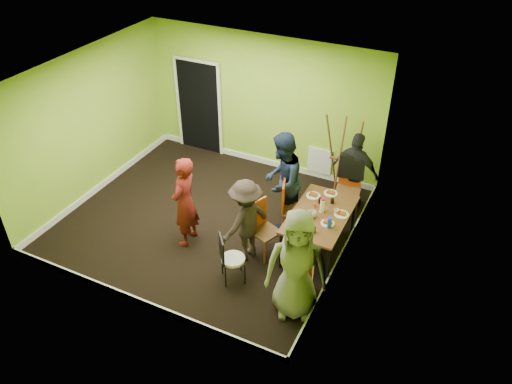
# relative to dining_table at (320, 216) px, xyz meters

# --- Properties ---
(ground) EXTENTS (5.00, 5.00, 0.00)m
(ground) POSITION_rel_dining_table_xyz_m (-2.05, -0.11, -0.70)
(ground) COLOR black
(ground) RESTS_ON ground
(room_walls) EXTENTS (5.04, 4.54, 2.82)m
(room_walls) POSITION_rel_dining_table_xyz_m (-2.07, -0.06, 0.29)
(room_walls) COLOR #8DBB30
(room_walls) RESTS_ON ground
(dining_table) EXTENTS (0.90, 1.50, 0.75)m
(dining_table) POSITION_rel_dining_table_xyz_m (0.00, 0.00, 0.00)
(dining_table) COLOR black
(dining_table) RESTS_ON ground
(chair_left_far) EXTENTS (0.55, 0.55, 1.05)m
(chair_left_far) POSITION_rel_dining_table_xyz_m (-0.61, 0.21, -0.11)
(chair_left_far) COLOR #CC4B13
(chair_left_far) RESTS_ON ground
(chair_left_near) EXTENTS (0.53, 0.53, 0.98)m
(chair_left_near) POSITION_rel_dining_table_xyz_m (-0.83, -0.46, -0.14)
(chair_left_near) COLOR #CC4B13
(chair_left_near) RESTS_ON ground
(chair_back_end) EXTENTS (0.52, 0.60, 1.11)m
(chair_back_end) POSITION_rel_dining_table_xyz_m (0.10, 1.34, 0.09)
(chair_back_end) COLOR #CC4B13
(chair_back_end) RESTS_ON ground
(chair_front_end) EXTENTS (0.47, 0.47, 0.92)m
(chair_front_end) POSITION_rel_dining_table_xyz_m (0.13, -1.19, -0.18)
(chair_front_end) COLOR #CC4B13
(chair_front_end) RESTS_ON ground
(chair_bentwood) EXTENTS (0.47, 0.47, 0.86)m
(chair_bentwood) POSITION_rel_dining_table_xyz_m (-1.00, -1.29, -0.22)
(chair_bentwood) COLOR black
(chair_bentwood) RESTS_ON ground
(easel) EXTENTS (0.71, 0.66, 1.76)m
(easel) POSITION_rel_dining_table_xyz_m (-0.17, 1.61, 0.18)
(easel) COLOR brown
(easel) RESTS_ON ground
(plate_near_left) EXTENTS (0.25, 0.25, 0.01)m
(plate_near_left) POSITION_rel_dining_table_xyz_m (-0.28, 0.42, 0.06)
(plate_near_left) COLOR white
(plate_near_left) RESTS_ON dining_table
(plate_near_right) EXTENTS (0.24, 0.24, 0.01)m
(plate_near_right) POSITION_rel_dining_table_xyz_m (-0.30, -0.37, 0.06)
(plate_near_right) COLOR white
(plate_near_right) RESTS_ON dining_table
(plate_far_back) EXTENTS (0.24, 0.24, 0.01)m
(plate_far_back) POSITION_rel_dining_table_xyz_m (-0.04, 0.61, 0.06)
(plate_far_back) COLOR white
(plate_far_back) RESTS_ON dining_table
(plate_far_front) EXTENTS (0.23, 0.23, 0.01)m
(plate_far_front) POSITION_rel_dining_table_xyz_m (-0.04, -0.58, 0.06)
(plate_far_front) COLOR white
(plate_far_front) RESTS_ON dining_table
(plate_wall_back) EXTENTS (0.24, 0.24, 0.01)m
(plate_wall_back) POSITION_rel_dining_table_xyz_m (0.32, 0.12, 0.06)
(plate_wall_back) COLOR white
(plate_wall_back) RESTS_ON dining_table
(plate_wall_front) EXTENTS (0.22, 0.22, 0.01)m
(plate_wall_front) POSITION_rel_dining_table_xyz_m (0.19, -0.20, 0.06)
(plate_wall_front) COLOR white
(plate_wall_front) RESTS_ON dining_table
(thermos) EXTENTS (0.07, 0.07, 0.24)m
(thermos) POSITION_rel_dining_table_xyz_m (0.00, 0.06, 0.17)
(thermos) COLOR white
(thermos) RESTS_ON dining_table
(blue_bottle) EXTENTS (0.07, 0.07, 0.19)m
(blue_bottle) POSITION_rel_dining_table_xyz_m (0.24, -0.28, 0.15)
(blue_bottle) COLOR blue
(blue_bottle) RESTS_ON dining_table
(orange_bottle) EXTENTS (0.04, 0.04, 0.07)m
(orange_bottle) POSITION_rel_dining_table_xyz_m (-0.15, 0.13, 0.09)
(orange_bottle) COLOR #CC4B13
(orange_bottle) RESTS_ON dining_table
(glass_mid) EXTENTS (0.07, 0.07, 0.10)m
(glass_mid) POSITION_rel_dining_table_xyz_m (-0.11, 0.27, 0.10)
(glass_mid) COLOR black
(glass_mid) RESTS_ON dining_table
(glass_back) EXTENTS (0.06, 0.06, 0.09)m
(glass_back) POSITION_rel_dining_table_xyz_m (0.08, 0.36, 0.10)
(glass_back) COLOR black
(glass_back) RESTS_ON dining_table
(glass_front) EXTENTS (0.06, 0.06, 0.10)m
(glass_front) POSITION_rel_dining_table_xyz_m (0.07, -0.50, 0.10)
(glass_front) COLOR black
(glass_front) RESTS_ON dining_table
(cup_a) EXTENTS (0.14, 0.14, 0.11)m
(cup_a) POSITION_rel_dining_table_xyz_m (-0.10, -0.14, 0.11)
(cup_a) COLOR white
(cup_a) RESTS_ON dining_table
(cup_b) EXTENTS (0.09, 0.09, 0.08)m
(cup_b) POSITION_rel_dining_table_xyz_m (0.23, 0.11, 0.10)
(cup_b) COLOR white
(cup_b) RESTS_ON dining_table
(person_standing) EXTENTS (0.44, 0.63, 1.65)m
(person_standing) POSITION_rel_dining_table_xyz_m (-2.09, -0.78, 0.13)
(person_standing) COLOR #5C130F
(person_standing) RESTS_ON ground
(person_left_far) EXTENTS (0.78, 0.95, 1.79)m
(person_left_far) POSITION_rel_dining_table_xyz_m (-0.86, 0.40, 0.20)
(person_left_far) COLOR #152036
(person_left_far) RESTS_ON ground
(person_left_near) EXTENTS (0.85, 1.08, 1.46)m
(person_left_near) POSITION_rel_dining_table_xyz_m (-1.02, -0.67, 0.04)
(person_left_near) COLOR black
(person_left_near) RESTS_ON ground
(person_back_end) EXTENTS (0.94, 0.51, 1.52)m
(person_back_end) POSITION_rel_dining_table_xyz_m (0.14, 1.48, 0.06)
(person_back_end) COLOR black
(person_back_end) RESTS_ON ground
(person_front_end) EXTENTS (1.01, 0.84, 1.78)m
(person_front_end) POSITION_rel_dining_table_xyz_m (0.16, -1.43, 0.19)
(person_front_end) COLOR gray
(person_front_end) RESTS_ON ground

